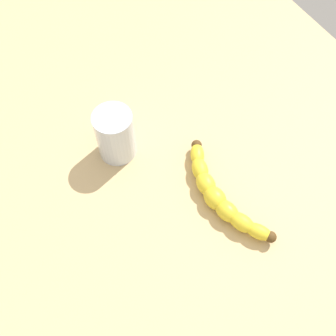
{
  "coord_description": "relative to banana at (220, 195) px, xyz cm",
  "views": [
    {
      "loc": [
        -12.26,
        -41.13,
        71.68
      ],
      "look_at": [
        7.06,
        -7.96,
        5.0
      ],
      "focal_mm": 43.52,
      "sensor_mm": 36.0,
      "label": 1
    }
  ],
  "objects": [
    {
      "name": "smoothie_glass",
      "position": [
        -11.28,
        19.15,
        3.43
      ],
      "size": [
        7.35,
        7.35,
        10.98
      ],
      "color": "silver",
      "rests_on": "wooden_tabletop"
    },
    {
      "name": "banana",
      "position": [
        0.0,
        0.0,
        0.0
      ],
      "size": [
        7.42,
        24.53,
        3.76
      ],
      "rotation": [
        0.0,
        0.0,
        4.76
      ],
      "color": "yellow",
      "rests_on": "wooden_tabletop"
    },
    {
      "name": "wooden_tabletop",
      "position": [
        -12.37,
        17.6,
        -3.38
      ],
      "size": [
        120.0,
        120.0,
        3.0
      ],
      "primitive_type": "cube",
      "color": "tan",
      "rests_on": "ground"
    }
  ]
}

